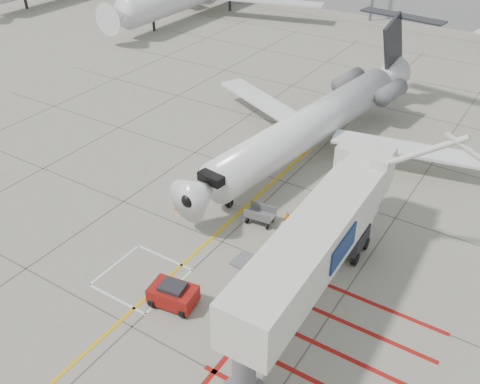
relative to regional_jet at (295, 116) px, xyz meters
The scene contains 8 objects.
ground_plane 14.98m from the regional_jet, 86.96° to the right, with size 260.00×260.00×0.00m, color gray.
regional_jet is the anchor object (origin of this frame).
jet_bridge 14.79m from the regional_jet, 59.69° to the right, with size 8.35×17.63×7.05m, color silver, non-canonical shape.
pushback_tug 16.44m from the regional_jet, 84.52° to the right, with size 2.39×1.49×1.39m, color maroon, non-canonical shape.
baggage_cart 8.40m from the regional_jet, 77.47° to the right, with size 1.78×1.12×1.12m, color #59595E, non-canonical shape.
ground_power_unit 13.98m from the regional_jet, 71.05° to the right, with size 2.19×1.28×1.74m, color beige, non-canonical shape.
cone_nose 10.61m from the regional_jet, 111.76° to the right, with size 0.32×0.32×0.45m, color #EF4F0C.
cone_side 7.72m from the regional_jet, 64.63° to the right, with size 0.37×0.37×0.52m, color orange.
Camera 1 is at (14.51, -16.68, 20.25)m, focal length 40.00 mm.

